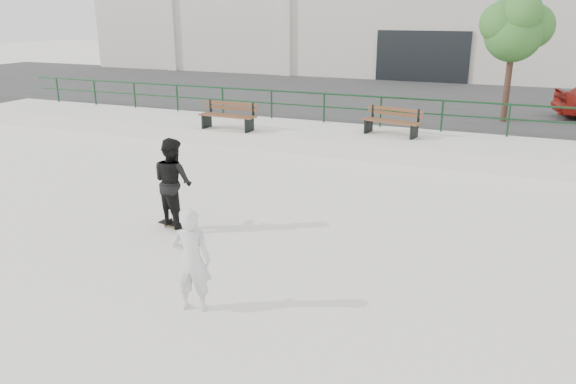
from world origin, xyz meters
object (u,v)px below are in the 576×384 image
at_px(seated_skater, 192,260).
at_px(tree, 515,26).
at_px(bench_left, 229,116).
at_px(bench_right, 392,122).
at_px(skateboard, 176,225).
at_px(standing_skater, 173,182).

bearing_deg(seated_skater, tree, -119.94).
bearing_deg(bench_left, seated_skater, -62.36).
bearing_deg(bench_right, bench_left, -155.04).
height_order(tree, skateboard, tree).
bearing_deg(seated_skater, standing_skater, -68.02).
height_order(skateboard, standing_skater, standing_skater).
bearing_deg(bench_right, standing_skater, -94.96).
bearing_deg(bench_left, standing_skater, -67.84).
bearing_deg(seated_skater, bench_right, -108.53).
bearing_deg(bench_left, skateboard, -67.84).
height_order(tree, standing_skater, tree).
distance_m(bench_right, standing_skater, 8.65).
relative_size(bench_left, seated_skater, 1.24).
xyz_separation_m(bench_right, tree, (3.16, 3.80, 2.79)).
xyz_separation_m(bench_right, standing_skater, (-2.52, -8.27, 0.06)).
bearing_deg(standing_skater, seated_skater, 149.93).
relative_size(bench_left, tree, 0.46).
xyz_separation_m(tree, skateboard, (-5.68, -12.08, -3.64)).
relative_size(standing_skater, seated_skater, 1.13).
distance_m(bench_left, skateboard, 7.61).
relative_size(bench_right, standing_skater, 1.08).
xyz_separation_m(standing_skater, seated_skater, (2.07, -2.64, -0.20)).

